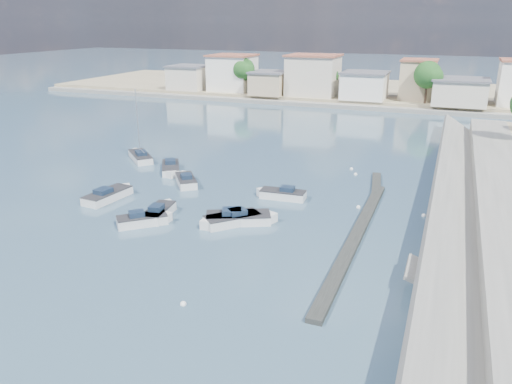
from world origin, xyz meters
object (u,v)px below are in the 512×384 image
motorboat_f (186,180)px  motorboat_h (242,218)px  motorboat_a (110,195)px  motorboat_d (230,220)px  motorboat_c (281,195)px  sailboat (140,156)px  motorboat_e (160,212)px  motorboat_b (145,220)px  motorboat_g (171,169)px

motorboat_f → motorboat_h: bearing=-38.3°
motorboat_a → motorboat_d: 13.69m
motorboat_c → sailboat: sailboat is taller
motorboat_d → motorboat_f: size_ratio=1.06×
motorboat_e → motorboat_h: 7.49m
motorboat_d → motorboat_h: 1.12m
motorboat_d → motorboat_e: size_ratio=0.97×
motorboat_a → motorboat_e: bearing=-17.1°
motorboat_d → motorboat_c: bearing=76.3°
motorboat_b → motorboat_f: bearing=101.2°
motorboat_h → motorboat_c: bearing=80.9°
motorboat_d → motorboat_g: 17.28m
motorboat_b → motorboat_h: size_ratio=0.70×
motorboat_b → motorboat_c: bearing=50.4°
motorboat_b → sailboat: (-12.31, 17.62, 0.04)m
motorboat_b → motorboat_d: (6.76, 2.59, -0.00)m
motorboat_c → sailboat: 22.17m
motorboat_a → motorboat_h: 14.41m
motorboat_h → sailboat: sailboat is taller
motorboat_c → motorboat_f: same height
motorboat_a → sailboat: (-5.48, 13.37, 0.04)m
motorboat_e → motorboat_d: bearing=4.3°
motorboat_a → motorboat_h: bearing=-3.4°
motorboat_a → motorboat_f: 8.27m
motorboat_c → motorboat_d: 8.12m
motorboat_c → motorboat_a: bearing=-158.1°
motorboat_b → motorboat_e: (0.17, 2.10, 0.00)m
motorboat_b → motorboat_f: same height
motorboat_e → sailboat: (-12.48, 15.51, 0.04)m
motorboat_f → motorboat_g: 4.92m
motorboat_b → motorboat_e: same height
motorboat_d → sailboat: sailboat is taller
motorboat_a → motorboat_g: 10.10m
motorboat_c → motorboat_h: 7.18m
motorboat_c → motorboat_f: size_ratio=1.09×
sailboat → motorboat_g: bearing=-27.4°
sailboat → motorboat_e: bearing=-51.2°
motorboat_b → motorboat_g: (-5.94, 14.32, 0.00)m
motorboat_c → motorboat_d: size_ratio=1.04×
motorboat_g → sailboat: bearing=152.6°
motorboat_c → motorboat_e: same height
motorboat_g → sailboat: size_ratio=0.58×
motorboat_e → motorboat_h: size_ratio=0.81×
motorboat_b → sailboat: sailboat is taller
motorboat_c → motorboat_f: 10.90m
motorboat_b → motorboat_e: 2.11m
motorboat_a → motorboat_g: same height
motorboat_f → motorboat_d: bearing=-43.5°
motorboat_a → motorboat_c: size_ratio=1.17×
motorboat_f → sailboat: sailboat is taller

